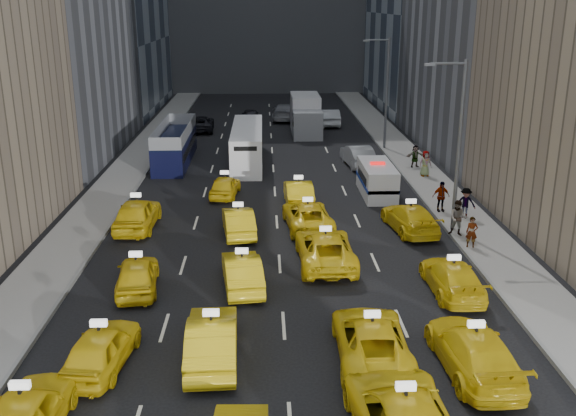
% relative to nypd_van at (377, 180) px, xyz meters
% --- Properties ---
extents(ground, '(160.00, 160.00, 0.00)m').
position_rel_nypd_van_xyz_m(ground, '(-6.43, -19.00, -0.96)').
color(ground, black).
rests_on(ground, ground).
extents(sidewalk_west, '(3.00, 90.00, 0.15)m').
position_rel_nypd_van_xyz_m(sidewalk_west, '(-16.93, 6.00, -0.89)').
color(sidewalk_west, gray).
rests_on(sidewalk_west, ground).
extents(sidewalk_east, '(3.00, 90.00, 0.15)m').
position_rel_nypd_van_xyz_m(sidewalk_east, '(4.07, 6.00, -0.89)').
color(sidewalk_east, gray).
rests_on(sidewalk_east, ground).
extents(curb_west, '(0.15, 90.00, 0.18)m').
position_rel_nypd_van_xyz_m(curb_west, '(-15.48, 6.00, -0.87)').
color(curb_west, slate).
rests_on(curb_west, ground).
extents(curb_east, '(0.15, 90.00, 0.18)m').
position_rel_nypd_van_xyz_m(curb_east, '(2.62, 6.00, -0.87)').
color(curb_east, slate).
rests_on(curb_east, ground).
extents(streetlight_near, '(2.15, 0.22, 9.00)m').
position_rel_nypd_van_xyz_m(streetlight_near, '(2.75, -7.00, 3.96)').
color(streetlight_near, '#595B60').
rests_on(streetlight_near, ground).
extents(streetlight_far, '(2.15, 0.22, 9.00)m').
position_rel_nypd_van_xyz_m(streetlight_far, '(2.75, 13.00, 3.96)').
color(streetlight_far, '#595B60').
rests_on(streetlight_far, ground).
extents(taxi_4, '(2.20, 4.37, 1.43)m').
position_rel_nypd_van_xyz_m(taxi_4, '(-12.60, -19.68, -0.25)').
color(taxi_4, yellow).
rests_on(taxi_4, ground).
extents(taxi_5, '(1.84, 4.81, 1.56)m').
position_rel_nypd_van_xyz_m(taxi_5, '(-8.94, -19.34, -0.18)').
color(taxi_5, yellow).
rests_on(taxi_5, ground).
extents(taxi_6, '(2.49, 5.22, 1.44)m').
position_rel_nypd_van_xyz_m(taxi_6, '(-3.51, -19.41, -0.24)').
color(taxi_6, yellow).
rests_on(taxi_6, ground).
extents(taxi_7, '(2.35, 5.32, 1.52)m').
position_rel_nypd_van_xyz_m(taxi_7, '(-0.28, -20.39, -0.20)').
color(taxi_7, yellow).
rests_on(taxi_7, ground).
extents(taxi_8, '(2.14, 4.34, 1.42)m').
position_rel_nypd_van_xyz_m(taxi_8, '(-12.52, -13.65, -0.25)').
color(taxi_8, yellow).
rests_on(taxi_8, ground).
extents(taxi_9, '(2.06, 4.54, 1.45)m').
position_rel_nypd_van_xyz_m(taxi_9, '(-8.09, -13.50, -0.24)').
color(taxi_9, yellow).
rests_on(taxi_9, ground).
extents(taxi_10, '(2.65, 5.52, 1.52)m').
position_rel_nypd_van_xyz_m(taxi_10, '(-4.31, -11.07, -0.20)').
color(taxi_10, yellow).
rests_on(taxi_10, ground).
extents(taxi_11, '(1.98, 4.75, 1.37)m').
position_rel_nypd_van_xyz_m(taxi_11, '(0.73, -14.39, -0.28)').
color(taxi_11, yellow).
rests_on(taxi_11, ground).
extents(taxi_12, '(2.09, 4.95, 1.67)m').
position_rel_nypd_van_xyz_m(taxi_12, '(-13.95, -5.82, -0.13)').
color(taxi_12, yellow).
rests_on(taxi_12, ground).
extents(taxi_13, '(2.03, 4.48, 1.42)m').
position_rel_nypd_van_xyz_m(taxi_13, '(-8.48, -6.91, -0.25)').
color(taxi_13, yellow).
rests_on(taxi_13, ground).
extents(taxi_14, '(2.77, 5.23, 1.40)m').
position_rel_nypd_van_xyz_m(taxi_14, '(-4.79, -6.08, -0.26)').
color(taxi_14, yellow).
rests_on(taxi_14, ground).
extents(taxi_15, '(2.67, 5.18, 1.44)m').
position_rel_nypd_van_xyz_m(taxi_15, '(0.63, -6.74, -0.24)').
color(taxi_15, yellow).
rests_on(taxi_15, ground).
extents(taxi_16, '(2.02, 4.08, 1.34)m').
position_rel_nypd_van_xyz_m(taxi_16, '(-9.57, 0.01, -0.29)').
color(taxi_16, yellow).
rests_on(taxi_16, ground).
extents(taxi_17, '(1.72, 4.56, 1.49)m').
position_rel_nypd_van_xyz_m(taxi_17, '(-5.06, -1.86, -0.22)').
color(taxi_17, yellow).
rests_on(taxi_17, ground).
extents(nypd_van, '(2.13, 5.04, 2.13)m').
position_rel_nypd_van_xyz_m(nypd_van, '(0.00, 0.00, 0.00)').
color(nypd_van, silver).
rests_on(nypd_van, ground).
extents(double_decker, '(2.78, 9.94, 2.86)m').
position_rel_nypd_van_xyz_m(double_decker, '(-13.84, 9.22, 0.45)').
color(double_decker, black).
rests_on(double_decker, ground).
extents(city_bus, '(3.58, 10.88, 2.76)m').
position_rel_nypd_van_xyz_m(city_bus, '(-8.35, 8.84, 0.40)').
color(city_bus, white).
rests_on(city_bus, ground).
extents(box_truck, '(3.53, 7.79, 3.44)m').
position_rel_nypd_van_xyz_m(box_truck, '(-3.20, 20.09, 0.74)').
color(box_truck, silver).
rests_on(box_truck, ground).
extents(misc_car_0, '(2.21, 4.98, 1.59)m').
position_rel_nypd_van_xyz_m(misc_car_0, '(-0.13, 7.48, -0.17)').
color(misc_car_0, '#9C9FA3').
rests_on(misc_car_0, ground).
extents(misc_car_1, '(2.55, 5.17, 1.41)m').
position_rel_nypd_van_xyz_m(misc_car_1, '(-13.03, 21.55, -0.26)').
color(misc_car_1, black).
rests_on(misc_car_1, ground).
extents(misc_car_2, '(2.95, 5.95, 1.66)m').
position_rel_nypd_van_xyz_m(misc_car_2, '(-4.91, 27.16, -0.13)').
color(misc_car_2, gray).
rests_on(misc_car_2, ground).
extents(misc_car_3, '(2.11, 4.32, 1.42)m').
position_rel_nypd_van_xyz_m(misc_car_3, '(-8.40, 25.65, -0.25)').
color(misc_car_3, black).
rests_on(misc_car_3, ground).
extents(misc_car_4, '(1.75, 4.90, 1.61)m').
position_rel_nypd_van_xyz_m(misc_car_4, '(-0.55, 23.90, -0.16)').
color(misc_car_4, '#ABAEB3').
rests_on(misc_car_4, ground).
extents(pedestrian_0, '(0.64, 0.51, 1.55)m').
position_rel_nypd_van_xyz_m(pedestrian_0, '(3.04, -9.59, -0.04)').
color(pedestrian_0, gray).
rests_on(pedestrian_0, sidewalk_east).
extents(pedestrian_1, '(1.03, 0.82, 1.87)m').
position_rel_nypd_van_xyz_m(pedestrian_1, '(2.84, -7.92, 0.12)').
color(pedestrian_1, gray).
rests_on(pedestrian_1, sidewalk_east).
extents(pedestrian_2, '(1.18, 0.74, 1.70)m').
position_rel_nypd_van_xyz_m(pedestrian_2, '(4.11, -5.06, 0.04)').
color(pedestrian_2, gray).
rests_on(pedestrian_2, sidewalk_east).
extents(pedestrian_3, '(1.10, 0.62, 1.77)m').
position_rel_nypd_van_xyz_m(pedestrian_3, '(3.03, -3.91, 0.07)').
color(pedestrian_3, gray).
rests_on(pedestrian_3, sidewalk_east).
extents(pedestrian_4, '(0.93, 0.59, 1.78)m').
position_rel_nypd_van_xyz_m(pedestrian_4, '(4.03, 3.89, 0.08)').
color(pedestrian_4, gray).
rests_on(pedestrian_4, sidewalk_east).
extents(pedestrian_5, '(1.54, 0.70, 1.60)m').
position_rel_nypd_van_xyz_m(pedestrian_5, '(3.92, 6.45, -0.01)').
color(pedestrian_5, gray).
rests_on(pedestrian_5, sidewalk_east).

